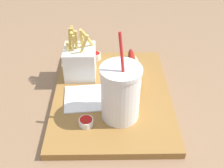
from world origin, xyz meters
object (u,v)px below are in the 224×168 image
Objects in this scene: hot_dog_1 at (132,70)px; napkin_stack at (90,98)px; soda_cup at (121,93)px; ketchup_cup_1 at (86,122)px; ketchup_cup_2 at (96,56)px; fries_basket at (80,61)px.

napkin_stack is (0.10, -0.12, -0.02)m from hot_dog_1.
hot_dog_1 is at bearing 166.02° from soda_cup.
ketchup_cup_1 reaches higher than napkin_stack.
ketchup_cup_1 is 0.30m from ketchup_cup_2.
fries_basket reaches higher than napkin_stack.
ketchup_cup_1 is at bearing -69.11° from soda_cup.
ketchup_cup_1 is 0.10m from napkin_stack.
soda_cup is 1.35× the size of hot_dog_1.
napkin_stack is at bearing -129.03° from soda_cup.
napkin_stack is at bearing -3.05° from ketchup_cup_2.
ketchup_cup_1 is (0.03, -0.09, -0.06)m from soda_cup.
fries_basket is 0.22m from ketchup_cup_1.
ketchup_cup_1 is at bearing -32.65° from hot_dog_1.
fries_basket is 0.13m from napkin_stack.
soda_cup reaches higher than ketchup_cup_2.
ketchup_cup_1 is (0.21, 0.03, -0.04)m from fries_basket.
fries_basket is 4.92× the size of ketchup_cup_2.
ketchup_cup_1 is 1.10× the size of ketchup_cup_2.
ketchup_cup_2 is at bearing 176.95° from napkin_stack.
ketchup_cup_2 is (-0.09, 0.04, -0.04)m from fries_basket.
soda_cup is at bearing 32.32° from fries_basket.
fries_basket is 0.92× the size of hot_dog_1.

